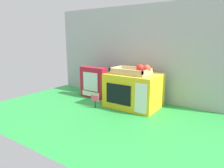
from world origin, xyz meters
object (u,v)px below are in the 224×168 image
Objects in this scene: toy_microwave at (134,90)px; food_groups_crate at (134,71)px; price_sign at (95,100)px; cookie_set_box at (93,82)px.

food_groups_crate is at bearing -69.82° from toy_microwave.
food_groups_crate is 0.36m from price_sign.
food_groups_crate is 0.45m from cookie_set_box.
cookie_set_box is 0.30m from price_sign.
cookie_set_box reaches higher than toy_microwave.
toy_microwave is at bearing 110.18° from food_groups_crate.
toy_microwave is 0.15m from food_groups_crate.
cookie_set_box is at bearing 131.86° from price_sign.
food_groups_crate is at bearing -4.95° from cookie_set_box.
cookie_set_box is 2.70× the size of price_sign.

